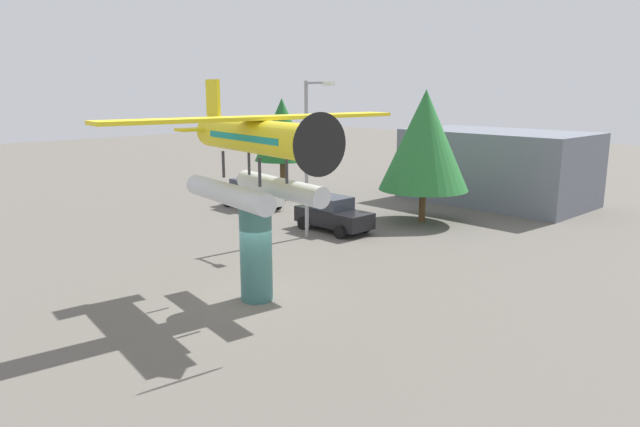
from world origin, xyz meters
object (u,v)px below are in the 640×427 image
car_mid_black (333,214)px  storefront_building (497,167)px  display_pedestal (256,251)px  tree_west (282,130)px  car_near_white (251,194)px  streetlight_primary (309,148)px  floatplane_monument (256,151)px  tree_east (425,140)px

car_mid_black → storefront_building: 13.25m
display_pedestal → tree_west: 19.65m
car_near_white → streetlight_primary: streetlight_primary is taller
floatplane_monument → car_mid_black: (-5.42, 8.94, -4.25)m
floatplane_monument → display_pedestal: bearing=-180.0°
floatplane_monument → tree_east: size_ratio=1.47×
tree_west → tree_east: bearing=4.1°
floatplane_monument → car_near_white: size_ratio=2.49×
streetlight_primary → tree_west: 11.13m
car_mid_black → tree_west: tree_west is taller
display_pedestal → car_mid_black: display_pedestal is taller
display_pedestal → car_mid_black: (-5.29, 8.92, -0.85)m
display_pedestal → tree_west: (-14.33, 13.16, 2.76)m
display_pedestal → car_mid_black: 10.41m
display_pedestal → tree_east: size_ratio=0.49×
tree_west → streetlight_primary: bearing=-33.2°
display_pedestal → floatplane_monument: 3.40m
storefront_building → tree_west: tree_west is taller
car_mid_black → tree_east: tree_east is taller
streetlight_primary → storefront_building: 15.14m
car_near_white → tree_east: 11.05m
display_pedestal → floatplane_monument: (0.13, -0.02, 3.40)m
display_pedestal → storefront_building: (-3.67, 22.00, 0.54)m
floatplane_monument → streetlight_primary: size_ratio=1.39×
display_pedestal → tree_west: size_ratio=0.53×
car_mid_black → streetlight_primary: streetlight_primary is taller
streetlight_primary → tree_west: bearing=146.8°
car_near_white → tree_west: (-1.47, 3.72, 3.61)m
car_mid_black → storefront_building: size_ratio=0.38×
storefront_building → tree_west: size_ratio=1.70×
display_pedestal → car_near_white: size_ratio=0.82×
car_mid_black → floatplane_monument: bearing=-58.8°
car_mid_black → storefront_building: bearing=82.9°
car_near_white → car_mid_black: 7.58m
streetlight_primary → floatplane_monument: bearing=-54.0°
floatplane_monument → car_near_white: (-12.99, 9.45, -4.25)m
display_pedestal → tree_east: (-3.42, 13.93, 2.72)m
display_pedestal → storefront_building: storefront_building is taller
floatplane_monument → storefront_building: size_ratio=0.94×
display_pedestal → storefront_building: bearing=99.5°
tree_east → tree_west: bearing=-175.9°
floatplane_monument → tree_east: 14.41m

